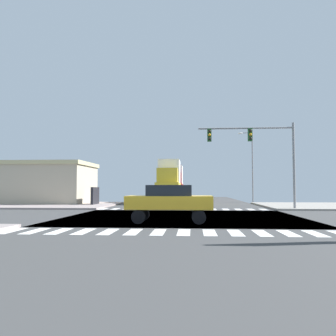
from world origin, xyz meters
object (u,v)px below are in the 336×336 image
Objects in this scene: box_truck_queued_2 at (169,180)px; sedan_leading_1 at (169,200)px; traffic_signal_mast at (256,145)px; suv_crossing_2 at (176,190)px; bank_building at (27,183)px; box_truck_farside_1 at (174,182)px; street_lamp at (250,160)px.

sedan_leading_1 is (1.43, -20.89, -1.45)m from box_truck_queued_2.
traffic_signal_mast is 29.08m from suv_crossing_2.
bank_building is 19.73m from box_truck_farside_1.
box_truck_farside_1 reaches higher than sedan_leading_1.
box_truck_farside_1 reaches higher than bank_building.
box_truck_farside_1 is at bearing 2.64° from sedan_leading_1.
box_truck_queued_2 is at bearing 126.60° from traffic_signal_mast.
box_truck_farside_1 is 7.24m from suv_crossing_2.
traffic_signal_mast reaches higher than suv_crossing_2.
traffic_signal_mast is 12.89m from sedan_leading_1.
street_lamp is 10.50m from box_truck_queued_2.
traffic_signal_mast is 14.14m from street_lamp.
street_lamp is at bearing -159.19° from box_truck_queued_2.
traffic_signal_mast is 24.35m from bank_building.
suv_crossing_2 is (-7.72, 27.78, -3.76)m from traffic_signal_mast.
box_truck_farside_1 is (-9.55, 6.62, -2.46)m from street_lamp.
suv_crossing_2 is at bearing -90.00° from box_truck_queued_2.
traffic_signal_mast is 22.19m from box_truck_farside_1.
suv_crossing_2 is (0.00, 7.14, -1.17)m from box_truck_farside_1.
bank_building is (-24.65, -6.07, -2.80)m from street_lamp.
bank_building is 24.81m from sedan_leading_1.
box_truck_farside_1 reaches higher than suv_crossing_2.
street_lamp is (1.83, 14.02, -0.13)m from traffic_signal_mast.
box_truck_queued_2 is (15.11, 2.44, 0.34)m from bank_building.
box_truck_farside_1 is at bearing 40.03° from bank_building.
suv_crossing_2 is at bearing 52.70° from bank_building.
street_lamp is at bearing 145.24° from box_truck_farside_1.
sedan_leading_1 is (-6.28, -10.50, -4.04)m from traffic_signal_mast.
box_truck_queued_2 is 20.99m from sedan_leading_1.
traffic_signal_mast is at bearing -30.88° from sedan_leading_1.
bank_building is 24.95m from suv_crossing_2.
sedan_leading_1 is (-8.11, -24.52, -3.90)m from street_lamp.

